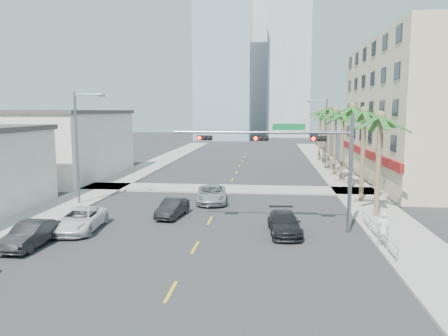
# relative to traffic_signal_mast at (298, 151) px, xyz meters

# --- Properties ---
(ground) EXTENTS (260.00, 260.00, 0.00)m
(ground) POSITION_rel_traffic_signal_mast_xyz_m (-5.78, -7.95, -5.06)
(ground) COLOR #262628
(ground) RESTS_ON ground
(sidewalk_right) EXTENTS (4.00, 120.00, 0.15)m
(sidewalk_right) POSITION_rel_traffic_signal_mast_xyz_m (6.22, 12.05, -4.99)
(sidewalk_right) COLOR gray
(sidewalk_right) RESTS_ON ground
(sidewalk_left) EXTENTS (4.00, 120.00, 0.15)m
(sidewalk_left) POSITION_rel_traffic_signal_mast_xyz_m (-17.78, 12.05, -4.99)
(sidewalk_left) COLOR gray
(sidewalk_left) RESTS_ON ground
(sidewalk_cross) EXTENTS (80.00, 4.00, 0.15)m
(sidewalk_cross) POSITION_rel_traffic_signal_mast_xyz_m (-5.78, 14.05, -4.99)
(sidewalk_cross) COLOR gray
(sidewalk_cross) RESTS_ON ground
(building_right) EXTENTS (15.25, 28.00, 15.00)m
(building_right) POSITION_rel_traffic_signal_mast_xyz_m (16.21, 22.05, 2.43)
(building_right) COLOR #C8B18D
(building_right) RESTS_ON ground
(building_left_far) EXTENTS (11.00, 18.00, 7.20)m
(building_left_far) POSITION_rel_traffic_signal_mast_xyz_m (-25.28, 20.05, -1.46)
(building_left_far) COLOR beige
(building_left_far) RESTS_ON ground
(tower_far_left) EXTENTS (14.00, 14.00, 48.00)m
(tower_far_left) POSITION_rel_traffic_signal_mast_xyz_m (-13.78, 87.05, 18.94)
(tower_far_left) COLOR #99B2C6
(tower_far_left) RESTS_ON ground
(tower_far_right) EXTENTS (12.00, 12.00, 60.00)m
(tower_far_right) POSITION_rel_traffic_signal_mast_xyz_m (3.22, 102.05, 24.94)
(tower_far_right) COLOR #ADADB2
(tower_far_right) RESTS_ON ground
(tower_far_center) EXTENTS (16.00, 16.00, 42.00)m
(tower_far_center) POSITION_rel_traffic_signal_mast_xyz_m (-8.78, 117.05, 15.94)
(tower_far_center) COLOR #ADADB2
(tower_far_center) RESTS_ON ground
(traffic_signal_mast) EXTENTS (11.12, 0.54, 7.20)m
(traffic_signal_mast) POSITION_rel_traffic_signal_mast_xyz_m (0.00, 0.00, 0.00)
(traffic_signal_mast) COLOR slate
(traffic_signal_mast) RESTS_ON ground
(palm_tree_0) EXTENTS (4.80, 4.80, 7.80)m
(palm_tree_0) POSITION_rel_traffic_signal_mast_xyz_m (5.82, 4.05, 2.02)
(palm_tree_0) COLOR brown
(palm_tree_0) RESTS_ON ground
(palm_tree_1) EXTENTS (4.80, 4.80, 8.16)m
(palm_tree_1) POSITION_rel_traffic_signal_mast_xyz_m (5.82, 9.25, 2.37)
(palm_tree_1) COLOR brown
(palm_tree_1) RESTS_ON ground
(palm_tree_2) EXTENTS (4.80, 4.80, 8.52)m
(palm_tree_2) POSITION_rel_traffic_signal_mast_xyz_m (5.82, 14.45, 2.72)
(palm_tree_2) COLOR brown
(palm_tree_2) RESTS_ON ground
(palm_tree_3) EXTENTS (4.80, 4.80, 7.80)m
(palm_tree_3) POSITION_rel_traffic_signal_mast_xyz_m (5.82, 19.65, 2.02)
(palm_tree_3) COLOR brown
(palm_tree_3) RESTS_ON ground
(palm_tree_4) EXTENTS (4.80, 4.80, 8.16)m
(palm_tree_4) POSITION_rel_traffic_signal_mast_xyz_m (5.82, 24.85, 2.37)
(palm_tree_4) COLOR brown
(palm_tree_4) RESTS_ON ground
(palm_tree_5) EXTENTS (4.80, 4.80, 8.52)m
(palm_tree_5) POSITION_rel_traffic_signal_mast_xyz_m (5.82, 30.05, 2.72)
(palm_tree_5) COLOR brown
(palm_tree_5) RESTS_ON ground
(palm_tree_6) EXTENTS (4.80, 4.80, 7.80)m
(palm_tree_6) POSITION_rel_traffic_signal_mast_xyz_m (5.82, 35.25, 2.02)
(palm_tree_6) COLOR brown
(palm_tree_6) RESTS_ON ground
(palm_tree_7) EXTENTS (4.80, 4.80, 8.16)m
(palm_tree_7) POSITION_rel_traffic_signal_mast_xyz_m (5.82, 40.45, 2.37)
(palm_tree_7) COLOR brown
(palm_tree_7) RESTS_ON ground
(streetlight_left) EXTENTS (2.55, 0.25, 9.00)m
(streetlight_left) POSITION_rel_traffic_signal_mast_xyz_m (-16.78, 6.05, -0.00)
(streetlight_left) COLOR slate
(streetlight_left) RESTS_ON ground
(streetlight_right) EXTENTS (2.55, 0.25, 9.00)m
(streetlight_right) POSITION_rel_traffic_signal_mast_xyz_m (5.21, 30.05, -0.00)
(streetlight_right) COLOR slate
(streetlight_right) RESTS_ON ground
(guardrail) EXTENTS (0.08, 8.08, 1.00)m
(guardrail) POSITION_rel_traffic_signal_mast_xyz_m (4.52, -1.95, -4.39)
(guardrail) COLOR silver
(guardrail) RESTS_ON ground
(car_parked_mid) EXTENTS (1.58, 4.31, 1.41)m
(car_parked_mid) POSITION_rel_traffic_signal_mast_xyz_m (-14.90, -4.79, -4.36)
(car_parked_mid) COLOR black
(car_parked_mid) RESTS_ON ground
(car_parked_far) EXTENTS (2.71, 5.26, 1.42)m
(car_parked_far) POSITION_rel_traffic_signal_mast_xyz_m (-13.61, -1.33, -4.35)
(car_parked_far) COLOR white
(car_parked_far) RESTS_ON ground
(car_lane_left) EXTENTS (1.85, 4.03, 1.28)m
(car_lane_left) POSITION_rel_traffic_signal_mast_xyz_m (-8.59, 2.85, -4.42)
(car_lane_left) COLOR black
(car_lane_left) RESTS_ON ground
(car_lane_center) EXTENTS (2.92, 5.35, 1.42)m
(car_lane_center) POSITION_rel_traffic_signal_mast_xyz_m (-6.45, 7.92, -4.35)
(car_lane_center) COLOR silver
(car_lane_center) RESTS_ON ground
(car_lane_right) EXTENTS (2.22, 4.72, 1.33)m
(car_lane_right) POSITION_rel_traffic_signal_mast_xyz_m (-0.77, -0.70, -4.40)
(car_lane_right) COLOR black
(car_lane_right) RESTS_ON ground
(pedestrian) EXTENTS (0.71, 0.48, 1.91)m
(pedestrian) POSITION_rel_traffic_signal_mast_xyz_m (4.52, -3.03, -3.96)
(pedestrian) COLOR white
(pedestrian) RESTS_ON sidewalk_right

